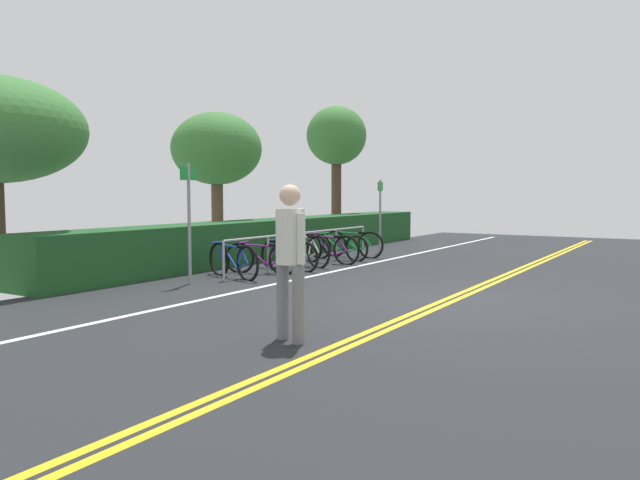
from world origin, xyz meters
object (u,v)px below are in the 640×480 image
object	(u,v)px
sign_post_far	(380,209)
tree_mid	(217,150)
bicycle_1	(262,258)
sign_post_near	(189,212)
tree_far_right	(336,138)
bicycle_5	(338,247)
bicycle_6	(352,244)
bicycle_2	(289,255)
bike_rack	(305,240)
bicycle_4	(328,249)
bicycle_3	(304,250)
bicycle_0	(233,261)
pedestrian	(290,251)

from	to	relation	value
sign_post_far	tree_mid	xyz separation A→B (m)	(-2.96, 3.31, 1.56)
bicycle_1	sign_post_near	bearing A→B (deg)	172.83
sign_post_near	tree_far_right	world-z (taller)	tree_far_right
bicycle_5	sign_post_near	size ratio (longest dim) A/B	0.80
bicycle_1	tree_mid	world-z (taller)	tree_mid
bicycle_6	bicycle_2	bearing A→B (deg)	-177.56
sign_post_far	tree_far_right	world-z (taller)	tree_far_right
sign_post_near	tree_far_right	distance (m)	10.63
bicycle_2	bike_rack	bearing A→B (deg)	8.28
bicycle_1	bicycle_2	world-z (taller)	same
bicycle_1	bicycle_4	bearing A→B (deg)	-5.39
bicycle_2	sign_post_far	size ratio (longest dim) A/B	0.80
sign_post_far	tree_far_right	size ratio (longest dim) A/B	0.44
bike_rack	bicycle_1	size ratio (longest dim) A/B	3.54
bicycle_3	bicycle_4	xyz separation A→B (m)	(0.76, -0.19, -0.02)
bicycle_1	tree_far_right	world-z (taller)	tree_far_right
bicycle_0	bike_rack	bearing A→B (deg)	-3.26
bicycle_2	sign_post_near	xyz separation A→B (m)	(-2.57, 0.41, 1.00)
pedestrian	bicycle_2	bearing A→B (deg)	34.89
bicycle_6	bike_rack	bearing A→B (deg)	-179.70
bicycle_4	bicycle_0	bearing A→B (deg)	174.76
tree_mid	tree_far_right	xyz separation A→B (m)	(5.90, -0.18, 0.74)
bicycle_4	bicycle_5	world-z (taller)	bicycle_4
sign_post_near	bicycle_2	bearing A→B (deg)	-9.16
bicycle_1	sign_post_near	distance (m)	2.11
bike_rack	sign_post_far	size ratio (longest dim) A/B	2.81
bicycle_2	pedestrian	distance (m)	6.34
sign_post_near	pedestrian	bearing A→B (deg)	-122.88
bicycle_1	pedestrian	size ratio (longest dim) A/B	0.91
bike_rack	bicycle_2	xyz separation A→B (m)	(-0.81, -0.12, -0.26)
pedestrian	bike_rack	bearing A→B (deg)	31.91
bicycle_3	bike_rack	bearing A→B (deg)	-86.52
bike_rack	pedestrian	bearing A→B (deg)	-148.09
bicycle_3	tree_mid	size ratio (longest dim) A/B	0.46
sign_post_near	tree_far_right	xyz separation A→B (m)	(10.02, 2.77, 2.20)
bicycle_0	bicycle_5	bearing A→B (deg)	-1.80
tree_far_right	tree_mid	bearing A→B (deg)	178.23
pedestrian	tree_far_right	xyz separation A→B (m)	(12.62, 6.79, 2.50)
bicycle_2	bicycle_6	xyz separation A→B (m)	(3.04, 0.13, 0.02)
bicycle_3	bicycle_6	bearing A→B (deg)	-0.75
bicycle_3	bicycle_6	world-z (taller)	bicycle_3
bike_rack	pedestrian	world-z (taller)	pedestrian
bicycle_3	bicycle_4	distance (m)	0.78
bike_rack	tree_mid	size ratio (longest dim) A/B	1.50
bike_rack	tree_mid	xyz separation A→B (m)	(0.74, 3.25, 2.20)
bicycle_0	bicycle_5	world-z (taller)	bicycle_0
bicycle_0	bicycle_3	bearing A→B (deg)	-2.28
pedestrian	bicycle_4	bearing A→B (deg)	27.94
bicycle_0	tree_mid	world-z (taller)	tree_mid
bicycle_4	tree_far_right	world-z (taller)	tree_far_right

